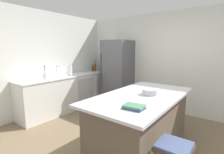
% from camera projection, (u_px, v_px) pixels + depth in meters
% --- Properties ---
extents(ground_plane, '(7.20, 7.20, 0.00)m').
position_uv_depth(ground_plane, '(115.00, 145.00, 2.90)').
color(ground_plane, '#7A664C').
extents(wall_rear, '(6.00, 0.10, 2.60)m').
position_uv_depth(wall_rear, '(165.00, 62.00, 4.45)').
color(wall_rear, silver).
rests_on(wall_rear, ground_plane).
extents(wall_left, '(0.10, 6.00, 2.60)m').
position_uv_depth(wall_left, '(36.00, 63.00, 4.16)').
color(wall_left, silver).
rests_on(wall_left, ground_plane).
extents(counter_run_left, '(0.63, 2.79, 0.94)m').
position_uv_depth(counter_run_left, '(70.00, 92.00, 4.65)').
color(counter_run_left, silver).
rests_on(counter_run_left, ground_plane).
extents(kitchen_island, '(1.09, 2.06, 0.91)m').
position_uv_depth(kitchen_island, '(141.00, 121.00, 2.79)').
color(kitchen_island, brown).
rests_on(kitchen_island, ground_plane).
extents(refrigerator, '(0.76, 0.74, 1.90)m').
position_uv_depth(refrigerator, '(118.00, 73.00, 4.95)').
color(refrigerator, '#56565B').
rests_on(refrigerator, ground_plane).
extents(bar_stool, '(0.36, 0.36, 0.65)m').
position_uv_depth(bar_stool, '(174.00, 154.00, 1.80)').
color(bar_stool, '#473828').
rests_on(bar_stool, ground_plane).
extents(sink_faucet, '(0.15, 0.05, 0.30)m').
position_uv_depth(sink_faucet, '(57.00, 71.00, 4.31)').
color(sink_faucet, silver).
rests_on(sink_faucet, counter_run_left).
extents(flower_vase, '(0.09, 0.09, 0.33)m').
position_uv_depth(flower_vase, '(45.00, 75.00, 3.98)').
color(flower_vase, silver).
rests_on(flower_vase, counter_run_left).
extents(paper_towel_roll, '(0.14, 0.14, 0.31)m').
position_uv_depth(paper_towel_roll, '(70.00, 71.00, 4.52)').
color(paper_towel_roll, gray).
rests_on(paper_towel_roll, counter_run_left).
extents(gin_bottle, '(0.07, 0.07, 0.29)m').
position_uv_depth(gin_bottle, '(98.00, 67.00, 5.60)').
color(gin_bottle, '#8CB79E').
rests_on(gin_bottle, counter_run_left).
extents(soda_bottle, '(0.08, 0.08, 0.31)m').
position_uv_depth(soda_bottle, '(96.00, 67.00, 5.52)').
color(soda_bottle, silver).
rests_on(soda_bottle, counter_run_left).
extents(whiskey_bottle, '(0.08, 0.08, 0.32)m').
position_uv_depth(whiskey_bottle, '(95.00, 67.00, 5.44)').
color(whiskey_bottle, brown).
rests_on(whiskey_bottle, counter_run_left).
extents(syrup_bottle, '(0.07, 0.07, 0.23)m').
position_uv_depth(syrup_bottle, '(93.00, 68.00, 5.39)').
color(syrup_bottle, '#5B3319').
rests_on(syrup_bottle, counter_run_left).
extents(cookbook_stack, '(0.27, 0.22, 0.05)m').
position_uv_depth(cookbook_stack, '(134.00, 107.00, 2.08)').
color(cookbook_stack, '#334770').
rests_on(cookbook_stack, kitchen_island).
extents(mixing_bowl, '(0.26, 0.26, 0.09)m').
position_uv_depth(mixing_bowl, '(150.00, 92.00, 2.73)').
color(mixing_bowl, '#B2B5BA').
rests_on(mixing_bowl, kitchen_island).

